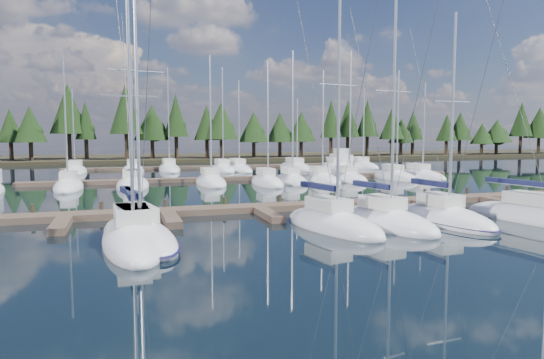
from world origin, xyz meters
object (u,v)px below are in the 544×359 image
object	(u,v)px
front_sailboat_1	(138,236)
front_sailboat_2	(332,224)
front_sailboat_4	(444,218)
front_sailboat_3	(386,222)
motor_yacht_right	(341,164)
front_sailboat_5	(542,218)
front_sailboat_0	(133,238)
main_dock	(341,205)

from	to	relation	value
front_sailboat_1	front_sailboat_2	distance (m)	10.29
front_sailboat_2	front_sailboat_4	world-z (taller)	front_sailboat_2
front_sailboat_3	motor_yacht_right	xyz separation A→B (m)	(19.19, 46.34, 0.24)
front_sailboat_5	front_sailboat_3	bearing A→B (deg)	170.73
front_sailboat_0	motor_yacht_right	world-z (taller)	front_sailboat_0
front_sailboat_0	front_sailboat_2	size ratio (longest dim) A/B	0.89
front_sailboat_2	motor_yacht_right	size ratio (longest dim) A/B	1.40
front_sailboat_1	motor_yacht_right	xyz separation A→B (m)	(32.65, 46.10, 0.24)
front_sailboat_1	front_sailboat_4	xyz separation A→B (m)	(17.30, -0.25, -0.00)
motor_yacht_right	front_sailboat_3	bearing A→B (deg)	-112.49
motor_yacht_right	main_dock	bearing A→B (deg)	-115.36
front_sailboat_4	front_sailboat_2	bearing A→B (deg)	177.83
main_dock	front_sailboat_5	bearing A→B (deg)	-43.88
main_dock	front_sailboat_0	xyz separation A→B (m)	(-14.28, -7.24, 0.07)
front_sailboat_5	front_sailboat_1	bearing A→B (deg)	175.53
main_dock	front_sailboat_0	bearing A→B (deg)	-153.10
front_sailboat_5	motor_yacht_right	bearing A→B (deg)	78.55
main_dock	front_sailboat_3	xyz separation A→B (m)	(-0.56, -7.04, 0.09)
front_sailboat_0	front_sailboat_1	size ratio (longest dim) A/B	0.85
front_sailboat_2	front_sailboat_5	world-z (taller)	front_sailboat_5
front_sailboat_0	front_sailboat_2	bearing A→B (deg)	2.51
front_sailboat_2	front_sailboat_3	bearing A→B (deg)	-4.70
front_sailboat_0	front_sailboat_1	xyz separation A→B (m)	(0.26, 0.45, 0.01)
front_sailboat_0	front_sailboat_4	bearing A→B (deg)	0.64
front_sailboat_0	front_sailboat_3	size ratio (longest dim) A/B	0.92
main_dock	front_sailboat_3	distance (m)	7.07
front_sailboat_4	front_sailboat_5	distance (m)	5.86
front_sailboat_0	front_sailboat_3	distance (m)	13.72
front_sailboat_1	front_sailboat_0	bearing A→B (deg)	-119.98
front_sailboat_0	front_sailboat_2	xyz separation A→B (m)	(10.55, 0.46, 0.02)
main_dock	front_sailboat_1	world-z (taller)	front_sailboat_1
front_sailboat_4	front_sailboat_5	size ratio (longest dim) A/B	0.81
main_dock	front_sailboat_4	distance (m)	7.77
front_sailboat_1	front_sailboat_5	xyz separation A→B (m)	(22.95, -1.79, 0.01)
front_sailboat_1	main_dock	bearing A→B (deg)	25.87
front_sailboat_1	motor_yacht_right	distance (m)	56.49
front_sailboat_2	motor_yacht_right	distance (m)	51.22
front_sailboat_4	motor_yacht_right	xyz separation A→B (m)	(15.35, 46.35, 0.25)
front_sailboat_4	motor_yacht_right	bearing A→B (deg)	71.68
motor_yacht_right	front_sailboat_4	bearing A→B (deg)	-108.32
front_sailboat_2	motor_yacht_right	bearing A→B (deg)	64.12
front_sailboat_1	front_sailboat_5	size ratio (longest dim) A/B	0.94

